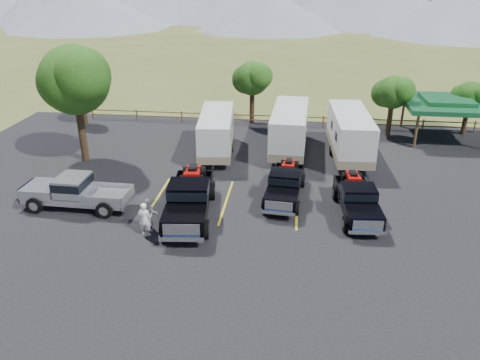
# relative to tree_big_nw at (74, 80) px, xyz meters

# --- Properties ---
(ground) EXTENTS (320.00, 320.00, 0.00)m
(ground) POSITION_rel_tree_big_nw_xyz_m (12.55, -9.03, -5.60)
(ground) COLOR #4C5524
(ground) RESTS_ON ground
(asphalt_lot) EXTENTS (44.00, 34.00, 0.04)m
(asphalt_lot) POSITION_rel_tree_big_nw_xyz_m (12.55, -6.03, -5.58)
(asphalt_lot) COLOR black
(asphalt_lot) RESTS_ON ground
(stall_lines) EXTENTS (12.12, 5.50, 0.01)m
(stall_lines) POSITION_rel_tree_big_nw_xyz_m (12.55, -5.03, -5.55)
(stall_lines) COLOR gold
(stall_lines) RESTS_ON asphalt_lot
(tree_big_nw) EXTENTS (5.54, 5.18, 7.84)m
(tree_big_nw) POSITION_rel_tree_big_nw_xyz_m (0.00, 0.00, 0.00)
(tree_big_nw) COLOR black
(tree_big_nw) RESTS_ON ground
(tree_ne_a) EXTENTS (3.11, 2.92, 4.76)m
(tree_ne_a) POSITION_rel_tree_big_nw_xyz_m (21.52, 7.99, -2.11)
(tree_ne_a) COLOR black
(tree_ne_a) RESTS_ON ground
(tree_ne_b) EXTENTS (2.77, 2.59, 4.27)m
(tree_ne_b) POSITION_rel_tree_big_nw_xyz_m (27.52, 8.99, -2.47)
(tree_ne_b) COLOR black
(tree_ne_b) RESTS_ON ground
(tree_north) EXTENTS (3.46, 3.24, 5.25)m
(tree_north) POSITION_rel_tree_big_nw_xyz_m (10.52, 9.99, -1.76)
(tree_north) COLOR black
(tree_north) RESTS_ON ground
(tree_nw_small) EXTENTS (2.59, 2.43, 3.85)m
(tree_nw_small) POSITION_rel_tree_big_nw_xyz_m (-3.48, 7.99, -2.81)
(tree_nw_small) COLOR black
(tree_nw_small) RESTS_ON ground
(rail_fence) EXTENTS (36.12, 0.12, 1.00)m
(rail_fence) POSITION_rel_tree_big_nw_xyz_m (14.55, 9.47, -4.99)
(rail_fence) COLOR brown
(rail_fence) RESTS_ON ground
(pavilion) EXTENTS (6.20, 6.20, 3.22)m
(pavilion) POSITION_rel_tree_big_nw_xyz_m (25.55, 7.97, -2.81)
(pavilion) COLOR brown
(pavilion) RESTS_ON ground
(rig_left) EXTENTS (2.89, 6.88, 2.23)m
(rig_left) POSITION_rel_tree_big_nw_xyz_m (8.89, -6.84, -4.48)
(rig_left) COLOR black
(rig_left) RESTS_ON asphalt_lot
(rig_center) EXTENTS (2.37, 5.75, 1.88)m
(rig_center) POSITION_rel_tree_big_nw_xyz_m (13.84, -4.11, -4.65)
(rig_center) COLOR black
(rig_center) RESTS_ON asphalt_lot
(rig_right) EXTENTS (2.34, 5.77, 1.89)m
(rig_right) POSITION_rel_tree_big_nw_xyz_m (17.70, -5.55, -4.65)
(rig_right) COLOR black
(rig_right) RESTS_ON asphalt_lot
(trailer_left) EXTENTS (2.86, 8.45, 2.92)m
(trailer_left) POSITION_rel_tree_big_nw_xyz_m (8.77, 2.41, -4.03)
(trailer_left) COLOR silver
(trailer_left) RESTS_ON asphalt_lot
(trailer_center) EXTENTS (2.64, 9.09, 3.16)m
(trailer_center) POSITION_rel_tree_big_nw_xyz_m (13.84, 3.38, -3.90)
(trailer_center) COLOR silver
(trailer_center) RESTS_ON asphalt_lot
(trailer_right) EXTENTS (2.73, 9.12, 3.16)m
(trailer_right) POSITION_rel_tree_big_nw_xyz_m (17.99, 2.82, -3.90)
(trailer_right) COLOR silver
(trailer_right) RESTS_ON asphalt_lot
(pickup_silver) EXTENTS (6.17, 2.26, 1.84)m
(pickup_silver) POSITION_rel_tree_big_nw_xyz_m (2.54, -6.67, -4.60)
(pickup_silver) COLOR #989AA0
(pickup_silver) RESTS_ON asphalt_lot
(person_a) EXTENTS (0.65, 0.43, 1.77)m
(person_a) POSITION_rel_tree_big_nw_xyz_m (7.14, -9.10, -4.67)
(person_a) COLOR white
(person_a) RESTS_ON asphalt_lot
(person_b) EXTENTS (1.03, 0.91, 1.78)m
(person_b) POSITION_rel_tree_big_nw_xyz_m (7.23, -8.69, -4.67)
(person_b) COLOR slate
(person_b) RESTS_ON asphalt_lot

